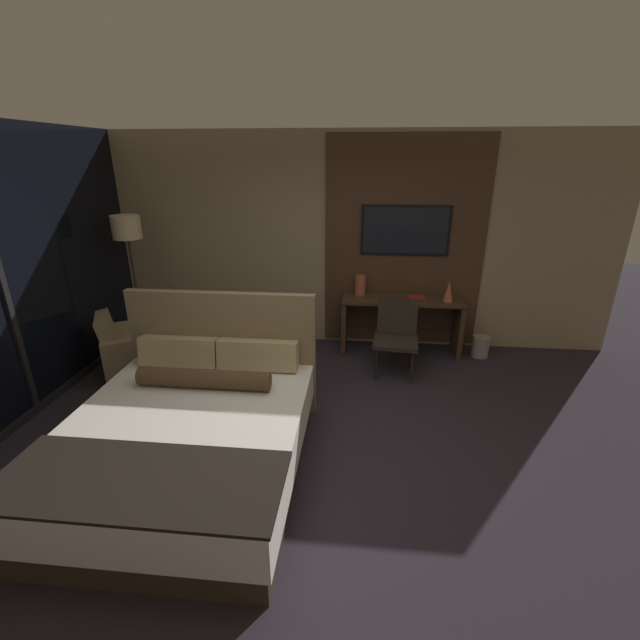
% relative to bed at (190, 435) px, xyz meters
% --- Properties ---
extents(ground_plane, '(16.00, 16.00, 0.00)m').
position_rel_bed_xyz_m(ground_plane, '(1.05, 0.26, -0.33)').
color(ground_plane, '#28232D').
extents(wall_back_tv_panel, '(7.20, 0.09, 2.80)m').
position_rel_bed_xyz_m(wall_back_tv_panel, '(1.15, 2.86, 1.07)').
color(wall_back_tv_panel, tan).
rests_on(wall_back_tv_panel, ground_plane).
extents(wall_left_window, '(0.06, 6.00, 2.80)m').
position_rel_bed_xyz_m(wall_left_window, '(-1.95, 0.66, 0.99)').
color(wall_left_window, black).
rests_on(wall_left_window, ground_plane).
extents(bed, '(1.86, 2.15, 1.27)m').
position_rel_bed_xyz_m(bed, '(0.00, 0.00, 0.00)').
color(bed, '#33281E').
rests_on(bed, ground_plane).
extents(desk, '(1.55, 0.50, 0.75)m').
position_rel_bed_xyz_m(desk, '(1.89, 2.58, 0.17)').
color(desk, '#422D1E').
rests_on(desk, ground_plane).
extents(tv, '(1.13, 0.04, 0.63)m').
position_rel_bed_xyz_m(tv, '(1.89, 2.78, 1.26)').
color(tv, black).
extents(desk_chair, '(0.56, 0.55, 0.87)m').
position_rel_bed_xyz_m(desk_chair, '(1.79, 1.97, 0.19)').
color(desk_chair, '#28231E').
rests_on(desk_chair, ground_plane).
extents(armchair_by_window, '(0.96, 0.97, 0.77)m').
position_rel_bed_xyz_m(armchair_by_window, '(-1.36, 1.62, -0.07)').
color(armchair_by_window, '#998460').
rests_on(armchair_by_window, ground_plane).
extents(floor_lamp, '(0.34, 0.34, 1.82)m').
position_rel_bed_xyz_m(floor_lamp, '(-1.49, 2.13, 1.20)').
color(floor_lamp, '#282623').
rests_on(floor_lamp, ground_plane).
extents(vase_tall, '(0.14, 0.14, 0.26)m').
position_rel_bed_xyz_m(vase_tall, '(1.34, 2.66, 0.55)').
color(vase_tall, '#B2563D').
rests_on(vase_tall, desk).
extents(vase_short, '(0.13, 0.13, 0.26)m').
position_rel_bed_xyz_m(vase_short, '(2.45, 2.48, 0.55)').
color(vase_short, '#B2563D').
rests_on(vase_short, desk).
extents(book, '(0.26, 0.22, 0.03)m').
position_rel_bed_xyz_m(book, '(2.06, 2.54, 0.44)').
color(book, maroon).
rests_on(book, desk).
extents(waste_bin, '(0.22, 0.22, 0.28)m').
position_rel_bed_xyz_m(waste_bin, '(2.95, 2.50, -0.19)').
color(waste_bin, gray).
rests_on(waste_bin, ground_plane).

